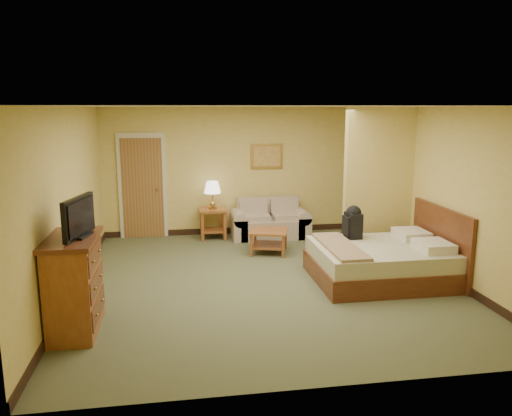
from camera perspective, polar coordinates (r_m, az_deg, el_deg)
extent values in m
plane|color=#505537|center=(7.67, 0.93, -8.29)|extent=(6.00, 6.00, 0.00)
plane|color=white|center=(7.22, 1.00, 11.54)|extent=(6.00, 6.00, 0.00)
cube|color=#D4BA5A|center=(10.27, -1.95, 4.22)|extent=(5.50, 0.02, 2.60)
cube|color=#D4BA5A|center=(7.38, -20.58, 0.65)|extent=(0.02, 6.00, 2.60)
cube|color=#D4BA5A|center=(8.26, 20.12, 1.77)|extent=(0.02, 6.00, 2.60)
cube|color=#D4BA5A|center=(8.82, 13.80, 2.71)|extent=(1.20, 0.15, 2.60)
cube|color=beige|center=(10.22, -12.84, 2.49)|extent=(0.94, 0.06, 2.10)
cube|color=brown|center=(10.21, -12.84, 2.20)|extent=(0.80, 0.04, 2.00)
cylinder|color=#B08740|center=(10.14, -11.16, 2.20)|extent=(0.04, 0.12, 0.04)
cube|color=black|center=(10.48, -1.90, -2.53)|extent=(5.50, 0.02, 0.12)
cube|color=tan|center=(10.09, 1.65, -2.31)|extent=(1.28, 0.69, 0.38)
cube|color=tan|center=(10.29, 1.36, 0.20)|extent=(1.28, 0.16, 0.40)
cube|color=tan|center=(9.99, -1.96, -2.32)|extent=(0.27, 0.69, 0.43)
cube|color=tan|center=(10.22, 5.18, -2.04)|extent=(0.27, 0.69, 0.43)
cube|color=brown|center=(9.98, -4.97, -0.21)|extent=(0.55, 0.55, 0.04)
cube|color=brown|center=(10.08, -4.93, -2.53)|extent=(0.46, 0.46, 0.03)
cube|color=brown|center=(9.82, -6.12, -2.23)|extent=(0.05, 0.05, 0.56)
cube|color=brown|center=(9.85, -3.57, -2.14)|extent=(0.05, 0.05, 0.56)
cube|color=brown|center=(10.25, -6.25, -1.66)|extent=(0.05, 0.05, 0.56)
cube|color=brown|center=(10.28, -3.81, -1.58)|extent=(0.05, 0.05, 0.56)
cylinder|color=#B08740|center=(9.98, -4.97, 0.02)|extent=(0.17, 0.17, 0.04)
cylinder|color=#B08740|center=(9.94, -4.99, 1.22)|extent=(0.02, 0.02, 0.28)
cone|color=white|center=(9.90, -5.01, 2.38)|extent=(0.33, 0.33, 0.23)
cube|color=brown|center=(8.98, 1.48, -2.63)|extent=(0.82, 0.82, 0.04)
cube|color=brown|center=(9.04, 1.47, -4.26)|extent=(0.70, 0.70, 0.03)
cube|color=brown|center=(8.71, -0.03, -4.48)|extent=(0.05, 0.05, 0.40)
cube|color=brown|center=(9.35, 2.87, -3.38)|extent=(0.05, 0.05, 0.40)
cube|color=#B78E3F|center=(10.30, 1.23, 5.92)|extent=(0.66, 0.03, 0.51)
cube|color=#B07736|center=(10.28, 1.25, 5.91)|extent=(0.55, 0.02, 0.40)
cube|color=brown|center=(6.23, -20.02, -8.45)|extent=(0.50, 0.99, 1.08)
cube|color=#502412|center=(6.07, -20.39, -3.38)|extent=(0.56, 1.06, 0.05)
cube|color=black|center=(6.04, -19.48, -2.99)|extent=(0.26, 0.36, 0.03)
cube|color=black|center=(5.99, -19.62, -0.93)|extent=(0.23, 0.75, 0.45)
cube|color=#502412|center=(7.87, 13.99, -6.94)|extent=(2.00, 1.60, 0.30)
cube|color=beige|center=(7.79, 14.09, -5.05)|extent=(1.94, 1.54, 0.24)
cube|color=#502412|center=(8.18, 20.35, -3.71)|extent=(0.06, 1.70, 1.10)
cube|color=silver|center=(7.72, 19.62, -4.14)|extent=(0.45, 0.55, 0.14)
cube|color=silver|center=(8.32, 17.34, -2.90)|extent=(0.45, 0.55, 0.14)
cube|color=#8A6E4B|center=(7.53, 9.56, -4.34)|extent=(0.45, 1.50, 0.05)
cube|color=black|center=(8.09, 11.04, -1.96)|extent=(0.23, 0.32, 0.40)
sphere|color=black|center=(8.04, 11.10, -0.56)|extent=(0.24, 0.24, 0.24)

